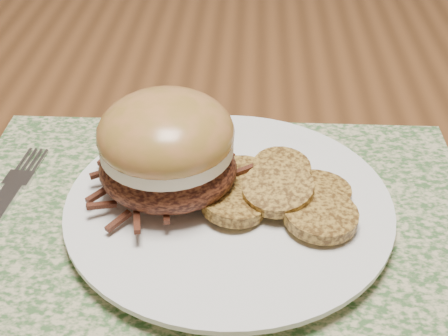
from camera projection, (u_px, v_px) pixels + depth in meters
The scene contains 5 objects.
dining_table at pixel (223, 158), 0.75m from camera, with size 1.50×0.90×0.75m.
placemat at pixel (214, 226), 0.53m from camera, with size 0.45×0.33×0.00m, color #3C6232.
dinner_plate at pixel (229, 208), 0.53m from camera, with size 0.26×0.26×0.02m, color white.
pork_sandwich at pixel (167, 148), 0.51m from camera, with size 0.13×0.13×0.09m.
roasted_potatoes at pixel (280, 192), 0.52m from camera, with size 0.14×0.13×0.03m.
Camera 1 is at (0.03, -0.61, 1.10)m, focal length 50.00 mm.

